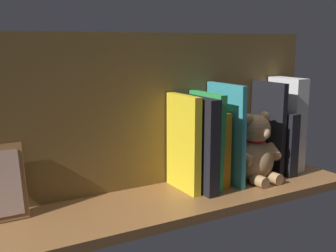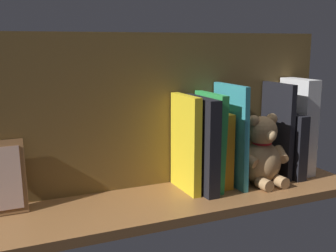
# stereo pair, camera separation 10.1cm
# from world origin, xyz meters

# --- Properties ---
(ground_plane) EXTENTS (1.02, 0.26, 0.02)m
(ground_plane) POSITION_xyz_m (0.00, 0.00, -0.01)
(ground_plane) COLOR brown
(shelf_back_panel) EXTENTS (1.02, 0.02, 0.39)m
(shelf_back_panel) POSITION_xyz_m (0.00, -0.11, 0.20)
(shelf_back_panel) COLOR brown
(shelf_back_panel) RESTS_ON ground_plane
(dictionary_thick_white) EXTENTS (0.05, 0.12, 0.27)m
(dictionary_thick_white) POSITION_xyz_m (-0.42, -0.03, 0.13)
(dictionary_thick_white) COLOR silver
(dictionary_thick_white) RESTS_ON ground_plane
(book_0) EXTENTS (0.03, 0.14, 0.18)m
(book_0) POSITION_xyz_m (-0.37, -0.02, 0.09)
(book_0) COLOR black
(book_0) RESTS_ON ground_plane
(book_1) EXTENTS (0.02, 0.13, 0.26)m
(book_1) POSITION_xyz_m (-0.34, -0.03, 0.13)
(book_1) COLOR black
(book_1) RESTS_ON ground_plane
(teddy_bear) EXTENTS (0.15, 0.12, 0.19)m
(teddy_bear) POSITION_xyz_m (-0.27, 0.01, 0.08)
(teddy_bear) COLOR tan
(teddy_bear) RESTS_ON ground_plane
(book_2) EXTENTS (0.02, 0.15, 0.26)m
(book_2) POSITION_xyz_m (-0.19, -0.02, 0.13)
(book_2) COLOR teal
(book_2) RESTS_ON ground_plane
(book_3) EXTENTS (0.03, 0.12, 0.19)m
(book_3) POSITION_xyz_m (-0.16, -0.04, 0.10)
(book_3) COLOR orange
(book_3) RESTS_ON ground_plane
(book_4) EXTENTS (0.03, 0.14, 0.24)m
(book_4) POSITION_xyz_m (-0.13, -0.03, 0.12)
(book_4) COLOR green
(book_4) RESTS_ON ground_plane
(book_5) EXTENTS (0.03, 0.16, 0.24)m
(book_5) POSITION_xyz_m (-0.09, -0.02, 0.12)
(book_5) COLOR black
(book_5) RESTS_ON ground_plane
(book_6) EXTENTS (0.02, 0.13, 0.24)m
(book_6) POSITION_xyz_m (-0.06, -0.03, 0.12)
(book_6) COLOR yellow
(book_6) RESTS_ON ground_plane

